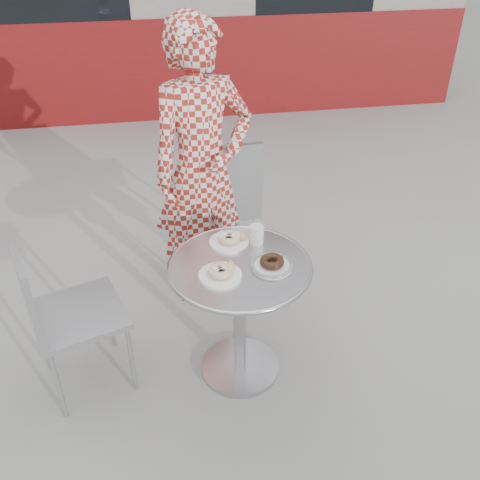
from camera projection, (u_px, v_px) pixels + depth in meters
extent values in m
plane|color=#9F9D98|center=(235.00, 373.00, 2.71)|extent=(60.00, 60.00, 0.00)
cube|color=maroon|center=(176.00, 69.00, 5.45)|extent=(6.02, 0.20, 1.00)
cylinder|color=silver|center=(240.00, 366.00, 2.73)|extent=(0.40, 0.40, 0.03)
cylinder|color=silver|center=(240.00, 320.00, 2.56)|extent=(0.06, 0.06, 0.63)
cylinder|color=silver|center=(240.00, 266.00, 2.38)|extent=(0.63, 0.63, 0.02)
torus|color=silver|center=(240.00, 266.00, 2.38)|extent=(0.66, 0.66, 0.02)
cube|color=#A6A8AD|center=(216.00, 203.00, 3.22)|extent=(0.48, 0.48, 0.03)
cube|color=#A6A8AD|center=(224.00, 184.00, 2.92)|extent=(0.44, 0.08, 0.44)
cube|color=#A6A8AD|center=(79.00, 314.00, 2.45)|extent=(0.50, 0.50, 0.03)
cube|color=#A6A8AD|center=(26.00, 291.00, 2.26)|extent=(0.15, 0.38, 0.40)
imported|color=maroon|center=(203.00, 169.00, 2.87)|extent=(0.67, 0.55, 1.59)
cylinder|color=white|center=(229.00, 242.00, 2.51)|extent=(0.19, 0.19, 0.01)
torus|color=#B77B46|center=(229.00, 238.00, 2.50)|extent=(0.11, 0.11, 0.04)
sphere|color=#B77A3F|center=(242.00, 236.00, 2.51)|extent=(0.04, 0.04, 0.04)
cylinder|color=white|center=(220.00, 275.00, 2.30)|extent=(0.19, 0.19, 0.01)
torus|color=#B77B46|center=(220.00, 271.00, 2.29)|extent=(0.11, 0.11, 0.04)
sphere|color=#B77A3F|center=(230.00, 265.00, 2.32)|extent=(0.04, 0.04, 0.04)
cylinder|color=white|center=(272.00, 266.00, 2.36)|extent=(0.18, 0.18, 0.01)
torus|color=black|center=(272.00, 261.00, 2.34)|extent=(0.11, 0.11, 0.04)
torus|color=black|center=(272.00, 265.00, 2.35)|extent=(0.19, 0.19, 0.02)
cylinder|color=white|center=(257.00, 235.00, 2.49)|extent=(0.06, 0.06, 0.09)
cylinder|color=white|center=(257.00, 233.00, 2.49)|extent=(0.07, 0.07, 0.11)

